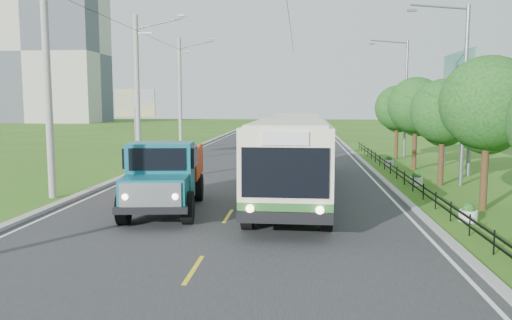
# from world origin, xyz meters

# --- Properties ---
(ground) EXTENTS (240.00, 240.00, 0.00)m
(ground) POSITION_xyz_m (0.00, 0.00, 0.00)
(ground) COLOR #306016
(ground) RESTS_ON ground
(road) EXTENTS (14.00, 120.00, 0.02)m
(road) POSITION_xyz_m (0.00, 20.00, 0.01)
(road) COLOR #28282B
(road) RESTS_ON ground
(curb_left) EXTENTS (0.40, 120.00, 0.15)m
(curb_left) POSITION_xyz_m (-7.20, 20.00, 0.07)
(curb_left) COLOR #9E9E99
(curb_left) RESTS_ON ground
(curb_right) EXTENTS (0.30, 120.00, 0.10)m
(curb_right) POSITION_xyz_m (7.15, 20.00, 0.05)
(curb_right) COLOR #9E9E99
(curb_right) RESTS_ON ground
(edge_line_left) EXTENTS (0.12, 120.00, 0.00)m
(edge_line_left) POSITION_xyz_m (-6.65, 20.00, 0.02)
(edge_line_left) COLOR silver
(edge_line_left) RESTS_ON road
(edge_line_right) EXTENTS (0.12, 120.00, 0.00)m
(edge_line_right) POSITION_xyz_m (6.65, 20.00, 0.02)
(edge_line_right) COLOR silver
(edge_line_right) RESTS_ON road
(centre_dash) EXTENTS (0.12, 2.20, 0.00)m
(centre_dash) POSITION_xyz_m (0.00, 0.00, 0.02)
(centre_dash) COLOR yellow
(centre_dash) RESTS_ON road
(railing_right) EXTENTS (0.04, 40.00, 0.60)m
(railing_right) POSITION_xyz_m (8.00, 14.00, 0.30)
(railing_right) COLOR black
(railing_right) RESTS_ON ground
(pole_near) EXTENTS (3.51, 0.32, 10.00)m
(pole_near) POSITION_xyz_m (-8.26, 9.00, 5.09)
(pole_near) COLOR gray
(pole_near) RESTS_ON ground
(pole_mid) EXTENTS (3.51, 0.32, 10.00)m
(pole_mid) POSITION_xyz_m (-8.26, 21.00, 5.09)
(pole_mid) COLOR gray
(pole_mid) RESTS_ON ground
(pole_far) EXTENTS (3.51, 0.32, 10.00)m
(pole_far) POSITION_xyz_m (-8.26, 33.00, 5.09)
(pole_far) COLOR gray
(pole_far) RESTS_ON ground
(tree_third) EXTENTS (3.60, 3.62, 6.00)m
(tree_third) POSITION_xyz_m (9.86, 8.14, 3.99)
(tree_third) COLOR #382314
(tree_third) RESTS_ON ground
(tree_fourth) EXTENTS (3.24, 3.31, 5.40)m
(tree_fourth) POSITION_xyz_m (9.86, 14.14, 3.59)
(tree_fourth) COLOR #382314
(tree_fourth) RESTS_ON ground
(tree_fifth) EXTENTS (3.48, 3.52, 5.80)m
(tree_fifth) POSITION_xyz_m (9.86, 20.14, 3.85)
(tree_fifth) COLOR #382314
(tree_fifth) RESTS_ON ground
(tree_back) EXTENTS (3.30, 3.36, 5.50)m
(tree_back) POSITION_xyz_m (9.86, 26.14, 3.65)
(tree_back) COLOR #382314
(tree_back) RESTS_ON ground
(streetlight_mid) EXTENTS (3.02, 0.20, 9.07)m
(streetlight_mid) POSITION_xyz_m (10.64, 14.00, 4.90)
(streetlight_mid) COLOR slate
(streetlight_mid) RESTS_ON ground
(streetlight_far) EXTENTS (3.02, 0.20, 9.07)m
(streetlight_far) POSITION_xyz_m (10.64, 28.00, 4.90)
(streetlight_far) COLOR slate
(streetlight_far) RESTS_ON ground
(planter_near) EXTENTS (0.64, 0.64, 0.67)m
(planter_near) POSITION_xyz_m (8.60, 6.00, 0.29)
(planter_near) COLOR silver
(planter_near) RESTS_ON ground
(planter_mid) EXTENTS (0.64, 0.64, 0.67)m
(planter_mid) POSITION_xyz_m (8.60, 14.00, 0.29)
(planter_mid) COLOR silver
(planter_mid) RESTS_ON ground
(planter_far) EXTENTS (0.64, 0.64, 0.67)m
(planter_far) POSITION_xyz_m (8.60, 22.00, 0.29)
(planter_far) COLOR silver
(planter_far) RESTS_ON ground
(billboard_left) EXTENTS (3.00, 0.20, 5.20)m
(billboard_left) POSITION_xyz_m (-9.50, 24.00, 3.87)
(billboard_left) COLOR slate
(billboard_left) RESTS_ON ground
(billboard_right) EXTENTS (0.24, 6.00, 7.30)m
(billboard_right) POSITION_xyz_m (12.30, 20.00, 5.34)
(billboard_right) COLOR slate
(billboard_right) RESTS_ON ground
(apartment_near) EXTENTS (28.00, 14.00, 30.00)m
(apartment_near) POSITION_xyz_m (-55.00, 95.00, 15.00)
(apartment_near) COLOR #B7B2A3
(apartment_near) RESTS_ON ground
(bus) EXTENTS (3.17, 17.87, 3.44)m
(bus) POSITION_xyz_m (2.32, 11.44, 2.07)
(bus) COLOR #2B6628
(bus) RESTS_ON ground
(dump_truck) EXTENTS (3.21, 6.76, 2.74)m
(dump_truck) POSITION_xyz_m (-2.58, 6.83, 1.55)
(dump_truck) COLOR #125F71
(dump_truck) RESTS_ON ground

